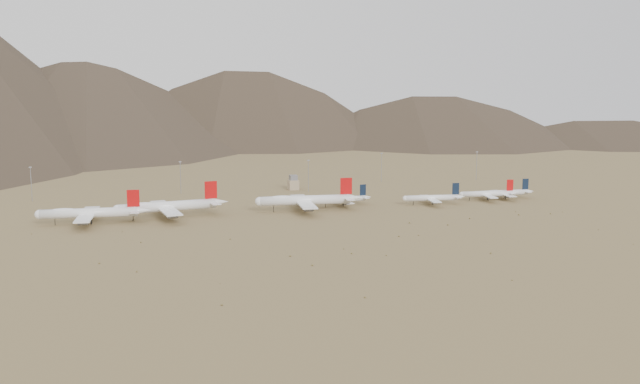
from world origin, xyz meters
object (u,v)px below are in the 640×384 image
object	(u,v)px
widebody_centre	(168,206)
narrowbody_b	(433,198)
narrowbody_a	(343,199)
widebody_east	(306,200)
control_tower	(293,183)
widebody_west	(90,213)

from	to	relation	value
widebody_centre	narrowbody_b	world-z (taller)	widebody_centre
widebody_centre	narrowbody_a	distance (m)	123.60
widebody_east	control_tower	bearing A→B (deg)	86.34
widebody_west	narrowbody_b	bearing A→B (deg)	6.73
narrowbody_b	widebody_east	bearing A→B (deg)	-173.31
widebody_centre	widebody_west	bearing A→B (deg)	-178.87
narrowbody_a	narrowbody_b	size ratio (longest dim) A/B	0.94
widebody_east	widebody_west	bearing A→B (deg)	-172.08
narrowbody_a	widebody_west	bearing A→B (deg)	177.86
widebody_east	narrowbody_b	xyz separation A→B (m)	(94.56, -2.49, -2.66)
widebody_west	control_tower	xyz separation A→B (m)	(157.09, 100.01, -1.86)
widebody_west	widebody_east	world-z (taller)	widebody_east
widebody_east	narrowbody_b	size ratio (longest dim) A/B	1.61
narrowbody_a	narrowbody_b	bearing A→B (deg)	-19.75
narrowbody_b	widebody_west	bearing A→B (deg)	-171.37
narrowbody_a	narrowbody_b	distance (m)	65.01
widebody_centre	widebody_east	bearing A→B (deg)	-7.80
widebody_west	narrowbody_a	bearing A→B (deg)	11.53
narrowbody_a	control_tower	size ratio (longest dim) A/B	3.65
widebody_west	narrowbody_a	size ratio (longest dim) A/B	1.60
widebody_west	control_tower	distance (m)	186.23
control_tower	widebody_west	bearing A→B (deg)	-147.52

